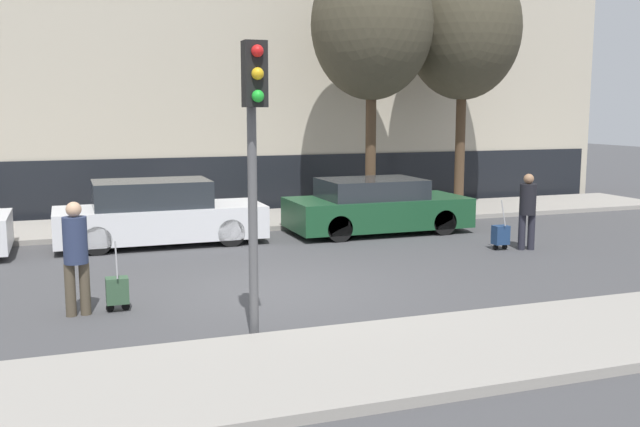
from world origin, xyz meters
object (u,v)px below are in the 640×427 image
at_px(parked_car_2, 376,207).
at_px(pedestrian_left, 76,252).
at_px(trolley_left, 117,291).
at_px(trolley_right, 501,235).
at_px(parked_car_1, 158,215).
at_px(pedestrian_right, 528,207).
at_px(traffic_light, 254,130).
at_px(bare_tree_down_street, 463,30).
at_px(bare_tree_near_crossing, 372,25).

xyz_separation_m(parked_car_2, pedestrian_left, (-6.91, -4.96, 0.31)).
xyz_separation_m(trolley_left, trolley_right, (7.96, 2.06, 0.01)).
bearing_deg(parked_car_1, parked_car_2, -2.37).
distance_m(parked_car_2, pedestrian_right, 3.71).
distance_m(parked_car_2, traffic_light, 8.60).
distance_m(parked_car_1, pedestrian_left, 5.48).
height_order(pedestrian_left, pedestrian_right, pedestrian_left).
bearing_deg(bare_tree_down_street, pedestrian_left, -145.27).
height_order(pedestrian_left, trolley_right, pedestrian_left).
distance_m(pedestrian_left, bare_tree_down_street, 13.58).
xyz_separation_m(pedestrian_left, traffic_light, (2.15, -1.90, 1.75)).
relative_size(parked_car_1, bare_tree_near_crossing, 0.64).
xyz_separation_m(parked_car_1, bare_tree_near_crossing, (5.85, 1.78, 4.45)).
xyz_separation_m(parked_car_1, bare_tree_down_street, (8.82, 2.18, 4.49)).
xyz_separation_m(parked_car_1, traffic_light, (0.35, -7.07, 2.02)).
xyz_separation_m(pedestrian_left, pedestrian_right, (9.03, 1.92, -0.03)).
bearing_deg(parked_car_2, bare_tree_down_street, 32.95).
bearing_deg(parked_car_1, pedestrian_left, -109.11).
height_order(parked_car_1, pedestrian_right, pedestrian_right).
xyz_separation_m(parked_car_1, pedestrian_left, (-1.79, -5.17, 0.27)).
relative_size(parked_car_2, bare_tree_near_crossing, 0.61).
relative_size(parked_car_1, trolley_right, 4.22).
relative_size(pedestrian_left, trolley_left, 1.58).
bearing_deg(pedestrian_right, trolley_left, -149.10).
bearing_deg(pedestrian_right, bare_tree_down_street, 92.13).
height_order(parked_car_1, traffic_light, traffic_light).
bearing_deg(trolley_right, pedestrian_right, -18.29).
relative_size(trolley_left, trolley_right, 0.99).
xyz_separation_m(trolley_left, bare_tree_down_street, (10.06, 7.32, 4.84)).
relative_size(bare_tree_near_crossing, bare_tree_down_street, 0.99).
relative_size(parked_car_1, bare_tree_down_street, 0.64).
relative_size(trolley_left, traffic_light, 0.28).
bearing_deg(parked_car_2, parked_car_1, 177.63).
bearing_deg(trolley_right, parked_car_2, 119.10).
bearing_deg(traffic_light, pedestrian_left, 138.53).
distance_m(pedestrian_left, trolley_right, 8.78).
xyz_separation_m(parked_car_1, parked_car_2, (5.12, -0.21, -0.04)).
xyz_separation_m(trolley_right, bare_tree_down_street, (2.10, 5.26, 4.84)).
bearing_deg(traffic_light, bare_tree_down_street, 47.55).
distance_m(trolley_left, bare_tree_down_street, 13.35).
height_order(parked_car_1, trolley_right, parked_car_1).
height_order(trolley_left, bare_tree_near_crossing, bare_tree_near_crossing).
bearing_deg(traffic_light, parked_car_2, 55.19).
distance_m(pedestrian_right, trolley_right, 0.81).
bearing_deg(bare_tree_down_street, trolley_left, -143.96).
distance_m(pedestrian_right, bare_tree_near_crossing, 6.70).
xyz_separation_m(pedestrian_left, trolley_left, (0.55, 0.03, -0.63)).
distance_m(trolley_left, pedestrian_right, 8.71).
relative_size(parked_car_1, pedestrian_left, 2.70).
height_order(parked_car_2, bare_tree_down_street, bare_tree_down_street).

